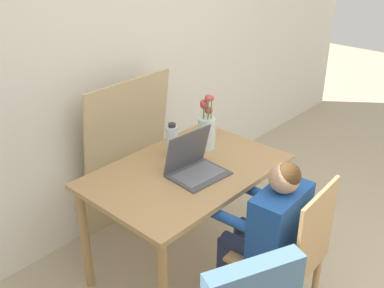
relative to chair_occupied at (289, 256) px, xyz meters
name	(u,v)px	position (x,y,z in m)	size (l,w,h in m)	color
wall_back	(102,51)	(0.02, 1.47, 0.80)	(6.40, 0.05, 2.50)	white
dining_table	(186,183)	(-0.03, 0.69, 0.17)	(1.13, 0.75, 0.71)	tan
chair_occupied	(289,256)	(0.00, 0.00, 0.00)	(0.42, 0.42, 0.89)	tan
person_seated	(270,223)	(-0.01, 0.12, 0.15)	(0.38, 0.44, 0.97)	#1E4C9E
laptop	(194,164)	(-0.03, 0.63, 0.32)	(0.33, 0.27, 0.25)	#4C4C51
flower_vase	(207,129)	(0.26, 0.78, 0.39)	(0.11, 0.11, 0.36)	silver
water_bottle	(172,141)	(0.03, 0.86, 0.36)	(0.07, 0.07, 0.21)	silver
cardboard_panel	(127,154)	(0.06, 1.33, 0.09)	(0.69, 0.17, 1.10)	tan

